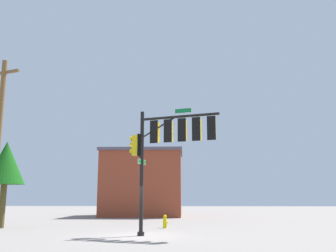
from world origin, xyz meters
The scene contains 5 objects.
ground_plane centered at (0.00, 0.00, 0.00)m, with size 120.00×120.00×0.00m, color gray.
signal_pole_assembly centered at (1.47, -0.46, 4.90)m, with size 4.76×1.95×6.54m.
fire_hydrant centered at (1.00, 4.82, 0.41)m, with size 0.33×0.24×0.83m.
tree_near centered at (-9.51, 4.34, 4.12)m, with size 2.53×2.53×5.60m.
brick_building centered at (-2.06, 19.40, 3.39)m, with size 8.30×7.03×6.74m.
Camera 1 is at (2.23, -19.70, 1.99)m, focal length 39.68 mm.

